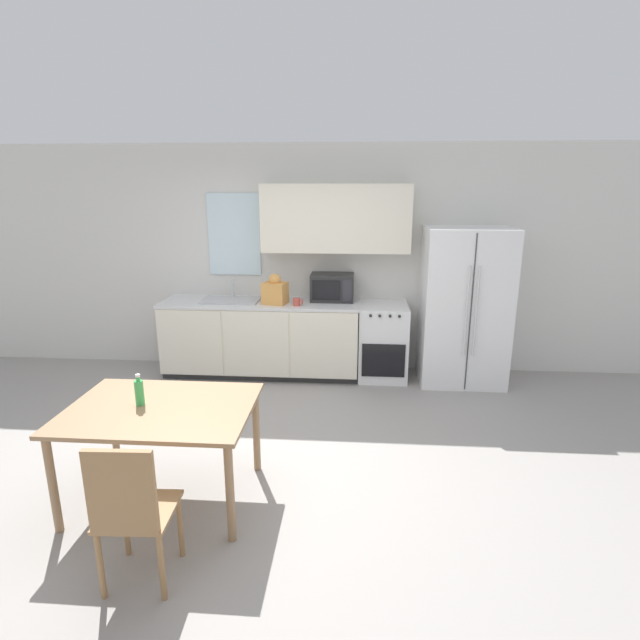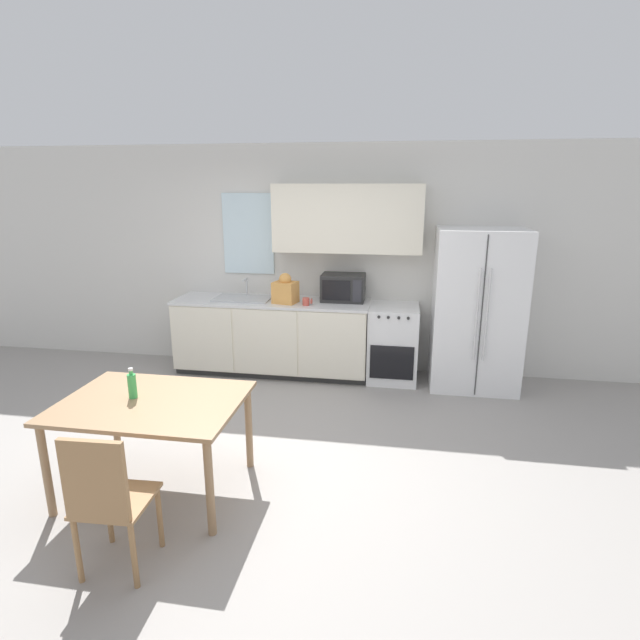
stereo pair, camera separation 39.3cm
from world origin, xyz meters
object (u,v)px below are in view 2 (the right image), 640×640
(oven_range, at_px, (393,343))
(dining_chair_near, at_px, (106,496))
(coffee_mug, at_px, (307,302))
(drink_bottle, at_px, (132,385))
(microwave, at_px, (343,288))
(dining_table, at_px, (152,411))
(refrigerator, at_px, (477,310))

(oven_range, distance_m, dining_chair_near, 3.73)
(oven_range, bearing_deg, dining_chair_near, -114.14)
(coffee_mug, xyz_separation_m, drink_bottle, (-0.84, -2.33, -0.12))
(coffee_mug, height_order, drink_bottle, coffee_mug)
(oven_range, relative_size, microwave, 1.75)
(dining_chair_near, bearing_deg, dining_table, 97.56)
(refrigerator, xyz_separation_m, dining_table, (-2.58, -2.50, -0.25))
(dining_table, xyz_separation_m, dining_chair_near, (0.15, -0.86, -0.11))
(oven_range, bearing_deg, refrigerator, -2.88)
(coffee_mug, bearing_deg, dining_chair_near, -99.51)
(dining_chair_near, bearing_deg, drink_bottle, 106.56)
(refrigerator, height_order, dining_chair_near, refrigerator)
(oven_range, xyz_separation_m, dining_table, (-1.68, -2.55, 0.20))
(microwave, bearing_deg, drink_bottle, -114.97)
(microwave, xyz_separation_m, dining_chair_near, (-0.92, -3.51, -0.52))
(refrigerator, relative_size, drink_bottle, 7.76)
(dining_table, bearing_deg, refrigerator, 44.06)
(refrigerator, relative_size, microwave, 3.54)
(dining_table, distance_m, drink_bottle, 0.24)
(dining_chair_near, distance_m, drink_bottle, 0.98)
(coffee_mug, height_order, dining_chair_near, coffee_mug)
(oven_range, height_order, dining_chair_near, dining_chair_near)
(refrigerator, xyz_separation_m, drink_bottle, (-2.74, -2.48, -0.07))
(coffee_mug, relative_size, dining_table, 0.09)
(dining_table, relative_size, drink_bottle, 5.63)
(microwave, distance_m, drink_bottle, 2.91)
(microwave, height_order, drink_bottle, microwave)
(oven_range, relative_size, dining_chair_near, 0.95)
(refrigerator, height_order, dining_table, refrigerator)
(microwave, xyz_separation_m, coffee_mug, (-0.38, -0.30, -0.11))
(oven_range, height_order, dining_table, oven_range)
(oven_range, xyz_separation_m, microwave, (-0.61, 0.11, 0.62))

